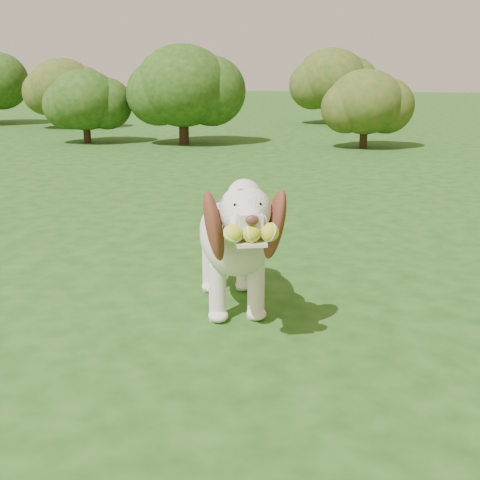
# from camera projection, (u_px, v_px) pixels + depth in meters

# --- Properties ---
(ground) EXTENTS (80.00, 80.00, 0.00)m
(ground) POSITION_uv_depth(u_px,v_px,m) (163.00, 321.00, 3.47)
(ground) COLOR #174313
(ground) RESTS_ON ground
(dog) EXTENTS (0.76, 1.31, 0.87)m
(dog) POSITION_uv_depth(u_px,v_px,m) (234.00, 235.00, 3.51)
(dog) COLOR silver
(dog) RESTS_ON ground
(shrub_a) EXTENTS (1.38, 1.38, 1.43)m
(shrub_a) POSITION_uv_depth(u_px,v_px,m) (85.00, 100.00, 11.75)
(shrub_a) COLOR #382314
(shrub_a) RESTS_ON ground
(shrub_i) EXTENTS (1.91, 1.91, 1.98)m
(shrub_i) POSITION_uv_depth(u_px,v_px,m) (331.00, 79.00, 16.00)
(shrub_i) COLOR #382314
(shrub_i) RESTS_ON ground
(shrub_e) EXTENTS (1.64, 1.64, 1.70)m
(shrub_e) POSITION_uv_depth(u_px,v_px,m) (63.00, 87.00, 14.79)
(shrub_e) COLOR #382314
(shrub_e) RESTS_ON ground
(shrub_b) EXTENTS (1.82, 1.82, 1.89)m
(shrub_b) POSITION_uv_depth(u_px,v_px,m) (183.00, 86.00, 11.47)
(shrub_b) COLOR #382314
(shrub_b) RESTS_ON ground
(shrub_c) EXTENTS (1.38, 1.38, 1.43)m
(shrub_c) POSITION_uv_depth(u_px,v_px,m) (365.00, 102.00, 10.97)
(shrub_c) COLOR #382314
(shrub_c) RESTS_ON ground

